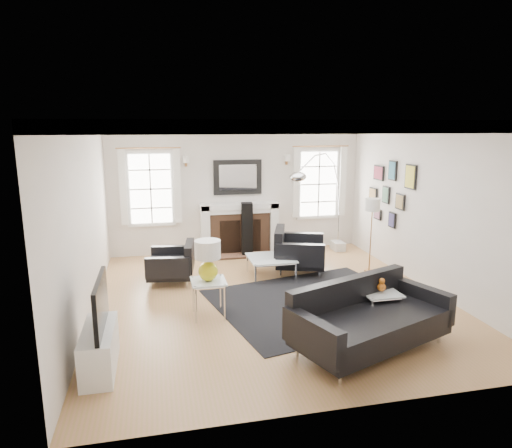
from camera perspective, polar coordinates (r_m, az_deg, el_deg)
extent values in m
plane|color=#A88046|center=(7.49, 1.85, -9.31)|extent=(6.00, 6.00, 0.00)
cube|color=beige|center=(9.99, -2.33, 4.47)|extent=(5.50, 0.04, 2.80)
cube|color=beige|center=(4.35, 11.80, -6.18)|extent=(5.50, 0.04, 2.80)
cube|color=beige|center=(6.96, -20.58, 0.25)|extent=(0.04, 6.00, 2.80)
cube|color=beige|center=(8.21, 20.87, 1.96)|extent=(0.04, 6.00, 2.80)
cube|color=white|center=(6.97, 2.02, 12.63)|extent=(5.50, 6.00, 0.02)
cube|color=white|center=(6.97, 2.01, 12.14)|extent=(5.50, 6.00, 0.12)
cube|color=white|center=(9.85, -6.38, -0.74)|extent=(0.18, 0.38, 1.10)
cube|color=white|center=(10.11, 2.10, -0.34)|extent=(0.18, 0.38, 1.10)
cube|color=white|center=(9.85, -2.11, 2.30)|extent=(1.70, 0.38, 0.12)
cube|color=white|center=(9.87, -2.11, 1.73)|extent=(1.50, 0.34, 0.10)
cube|color=brown|center=(9.99, -2.11, -1.07)|extent=(1.30, 0.30, 0.90)
cube|color=black|center=(9.91, -2.00, -1.60)|extent=(0.90, 0.10, 0.76)
cube|color=brown|center=(9.85, -1.80, -3.86)|extent=(1.70, 0.50, 0.04)
cube|color=black|center=(9.92, -2.31, 5.87)|extent=(1.05, 0.06, 0.75)
cube|color=white|center=(9.89, -2.27, 5.85)|extent=(0.82, 0.02, 0.55)
cube|color=white|center=(9.81, -13.04, 4.31)|extent=(1.00, 0.05, 1.60)
cube|color=white|center=(9.78, -13.04, 4.28)|extent=(0.84, 0.02, 1.44)
cube|color=white|center=(9.72, -16.30, 4.36)|extent=(0.14, 0.05, 1.55)
cube|color=white|center=(9.71, -9.80, 4.67)|extent=(0.14, 0.05, 1.55)
cube|color=white|center=(10.44, 7.78, 4.98)|extent=(1.00, 0.05, 1.60)
cube|color=white|center=(10.41, 7.83, 4.96)|extent=(0.84, 0.02, 1.44)
cube|color=white|center=(10.16, 5.05, 5.13)|extent=(0.14, 0.05, 1.55)
cube|color=white|center=(10.54, 10.79, 5.22)|extent=(0.14, 0.05, 1.55)
cube|color=black|center=(8.64, 18.77, 5.61)|extent=(0.03, 0.34, 0.44)
cube|color=gold|center=(8.63, 18.67, 5.61)|extent=(0.01, 0.29, 0.39)
cube|color=black|center=(9.19, 16.71, 6.42)|extent=(0.03, 0.28, 0.38)
cube|color=#2E677F|center=(9.18, 16.61, 6.42)|extent=(0.01, 0.23, 0.33)
cube|color=black|center=(9.69, 15.10, 6.19)|extent=(0.03, 0.40, 0.30)
cube|color=#922D41|center=(9.68, 15.01, 6.19)|extent=(0.01, 0.35, 0.25)
cube|color=black|center=(8.96, 17.57, 2.67)|extent=(0.03, 0.30, 0.30)
cube|color=olive|center=(8.95, 17.47, 2.67)|extent=(0.01, 0.25, 0.25)
cube|color=black|center=(9.43, 15.94, 3.53)|extent=(0.03, 0.26, 0.34)
cube|color=#49795C|center=(9.42, 15.84, 3.53)|extent=(0.01, 0.21, 0.29)
cube|color=black|center=(9.92, 14.43, 3.74)|extent=(0.03, 0.32, 0.24)
cube|color=#A37C46|center=(9.91, 14.34, 3.74)|extent=(0.01, 0.27, 0.19)
cube|color=black|center=(9.24, 16.65, 0.49)|extent=(0.03, 0.24, 0.30)
cube|color=navy|center=(9.24, 16.55, 0.49)|extent=(0.01, 0.19, 0.25)
cube|color=black|center=(9.76, 14.96, 1.20)|extent=(0.03, 0.28, 0.22)
cube|color=#824C61|center=(9.75, 14.86, 1.19)|extent=(0.01, 0.23, 0.17)
cube|color=white|center=(5.68, -18.98, -14.61)|extent=(0.35, 1.00, 0.50)
cube|color=black|center=(5.46, -18.85, -9.43)|extent=(0.05, 1.00, 0.58)
cube|color=black|center=(7.40, 7.45, -9.66)|extent=(3.52, 3.14, 0.01)
cube|color=black|center=(5.99, 14.22, -12.29)|extent=(2.17, 1.58, 0.33)
cube|color=black|center=(6.15, 11.45, -9.02)|extent=(1.89, 0.86, 0.55)
cube|color=black|center=(5.31, 7.08, -13.71)|extent=(0.48, 0.92, 0.42)
cube|color=black|center=(6.64, 19.96, -8.95)|extent=(0.48, 0.92, 0.42)
cube|color=black|center=(8.31, -10.64, -5.37)|extent=(0.86, 0.86, 0.29)
cube|color=black|center=(8.22, -8.31, -3.95)|extent=(0.24, 0.77, 0.48)
cube|color=black|center=(8.64, -10.41, -3.88)|extent=(0.77, 0.22, 0.36)
cube|color=black|center=(7.92, -10.96, -5.41)|extent=(0.77, 0.22, 0.36)
cube|color=black|center=(8.78, 5.55, -3.95)|extent=(1.13, 1.13, 0.33)
cube|color=black|center=(8.73, 2.95, -2.34)|extent=(0.43, 0.89, 0.56)
cube|color=black|center=(8.32, 5.53, -3.92)|extent=(0.89, 0.41, 0.42)
cube|color=black|center=(9.17, 5.60, -2.38)|extent=(0.89, 0.41, 0.42)
cube|color=silver|center=(8.44, 1.88, -4.25)|extent=(0.82, 0.82, 0.02)
cylinder|color=silver|center=(8.07, -0.05, -6.32)|extent=(0.04, 0.04, 0.37)
cylinder|color=silver|center=(8.25, 5.02, -5.95)|extent=(0.04, 0.04, 0.37)
cylinder|color=silver|center=(8.76, -1.09, -4.81)|extent=(0.04, 0.04, 0.37)
cylinder|color=silver|center=(8.93, 3.60, -4.50)|extent=(0.04, 0.04, 0.37)
cube|color=silver|center=(6.70, -5.97, -7.13)|extent=(0.50, 0.50, 0.02)
cylinder|color=silver|center=(6.58, -7.55, -10.01)|extent=(0.04, 0.04, 0.55)
cylinder|color=silver|center=(6.62, -3.89, -9.77)|extent=(0.04, 0.04, 0.55)
cylinder|color=silver|center=(6.97, -7.86, -8.72)|extent=(0.04, 0.04, 0.55)
cylinder|color=silver|center=(7.01, -4.40, -8.51)|extent=(0.04, 0.04, 0.55)
cube|color=silver|center=(6.43, 15.37, -8.35)|extent=(0.50, 0.42, 0.02)
cylinder|color=silver|center=(6.30, 14.24, -11.33)|extent=(0.04, 0.04, 0.55)
cylinder|color=silver|center=(6.49, 17.61, -10.82)|extent=(0.04, 0.04, 0.55)
cylinder|color=silver|center=(6.58, 12.91, -10.22)|extent=(0.04, 0.04, 0.55)
cylinder|color=silver|center=(6.76, 16.17, -9.78)|extent=(0.04, 0.04, 0.55)
sphere|color=yellow|center=(6.65, -6.00, -5.91)|extent=(0.28, 0.28, 0.28)
cylinder|color=yellow|center=(6.61, -6.03, -4.74)|extent=(0.04, 0.04, 0.11)
cylinder|color=white|center=(6.55, -6.07, -3.17)|extent=(0.38, 0.38, 0.26)
sphere|color=#B45917|center=(6.40, 15.42, -7.61)|extent=(0.12, 0.12, 0.12)
sphere|color=#B45917|center=(6.37, 15.46, -6.89)|extent=(0.08, 0.08, 0.08)
cube|color=silver|center=(10.43, 10.18, -2.70)|extent=(0.24, 0.38, 0.19)
ellipsoid|color=silver|center=(8.61, 5.27, 5.90)|extent=(0.32, 0.32, 0.19)
cylinder|color=#B0743D|center=(9.09, 13.93, -5.66)|extent=(0.18, 0.18, 0.03)
cylinder|color=#B0743D|center=(8.92, 14.14, -1.91)|extent=(0.02, 0.02, 1.25)
cylinder|color=white|center=(8.79, 14.36, 2.34)|extent=(0.29, 0.29, 0.23)
cube|color=black|center=(9.73, -1.14, -0.67)|extent=(0.25, 0.25, 1.15)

